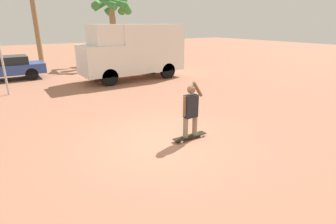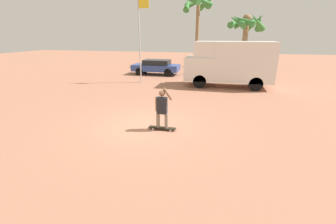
{
  "view_description": "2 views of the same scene",
  "coord_description": "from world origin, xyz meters",
  "px_view_note": "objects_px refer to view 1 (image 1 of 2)",
  "views": [
    {
      "loc": [
        -3.58,
        -5.59,
        3.12
      ],
      "look_at": [
        0.51,
        0.58,
        0.59
      ],
      "focal_mm": 28.0,
      "sensor_mm": 36.0,
      "label": 1
    },
    {
      "loc": [
        2.76,
        -7.93,
        3.44
      ],
      "look_at": [
        0.88,
        -0.16,
        0.7
      ],
      "focal_mm": 24.0,
      "sensor_mm": 36.0,
      "label": 2
    }
  ],
  "objects_px": {
    "parked_car_blue": "(4,67)",
    "palm_tree_near_van": "(112,7)",
    "camper_van": "(134,50)",
    "skateboard": "(190,136)",
    "person_skateboarder": "(191,108)"
  },
  "relations": [
    {
      "from": "camper_van",
      "to": "skateboard",
      "type": "bearing_deg",
      "value": -106.76
    },
    {
      "from": "camper_van",
      "to": "parked_car_blue",
      "type": "xyz_separation_m",
      "value": [
        -6.37,
        3.72,
        -0.94
      ]
    },
    {
      "from": "palm_tree_near_van",
      "to": "person_skateboarder",
      "type": "bearing_deg",
      "value": -104.97
    },
    {
      "from": "camper_van",
      "to": "palm_tree_near_van",
      "type": "distance_m",
      "value": 6.62
    },
    {
      "from": "skateboard",
      "to": "camper_van",
      "type": "bearing_deg",
      "value": 73.24
    },
    {
      "from": "skateboard",
      "to": "palm_tree_near_van",
      "type": "relative_size",
      "value": 0.2
    },
    {
      "from": "skateboard",
      "to": "parked_car_blue",
      "type": "bearing_deg",
      "value": 107.43
    },
    {
      "from": "parked_car_blue",
      "to": "palm_tree_near_van",
      "type": "distance_m",
      "value": 8.73
    },
    {
      "from": "camper_van",
      "to": "parked_car_blue",
      "type": "height_order",
      "value": "camper_van"
    },
    {
      "from": "skateboard",
      "to": "person_skateboarder",
      "type": "height_order",
      "value": "person_skateboarder"
    },
    {
      "from": "skateboard",
      "to": "camper_van",
      "type": "relative_size",
      "value": 0.18
    },
    {
      "from": "parked_car_blue",
      "to": "palm_tree_near_van",
      "type": "xyz_separation_m",
      "value": [
        7.68,
        2.25,
        3.49
      ]
    },
    {
      "from": "person_skateboarder",
      "to": "parked_car_blue",
      "type": "height_order",
      "value": "person_skateboarder"
    },
    {
      "from": "skateboard",
      "to": "camper_van",
      "type": "xyz_separation_m",
      "value": [
        2.55,
        8.46,
        1.6
      ]
    },
    {
      "from": "parked_car_blue",
      "to": "person_skateboarder",
      "type": "bearing_deg",
      "value": -72.58
    }
  ]
}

